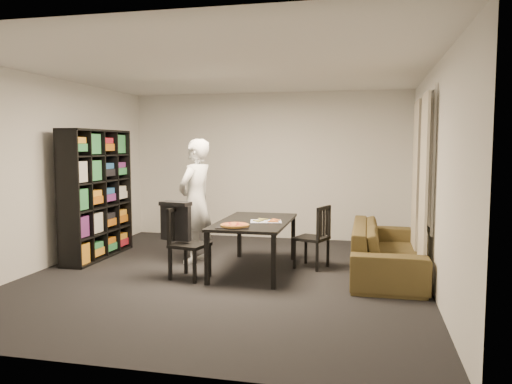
% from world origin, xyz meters
% --- Properties ---
extents(room, '(5.01, 5.51, 2.61)m').
position_xyz_m(room, '(0.00, 0.00, 1.30)').
color(room, black).
rests_on(room, ground).
extents(window_pane, '(0.02, 1.40, 1.60)m').
position_xyz_m(window_pane, '(2.48, 0.60, 1.50)').
color(window_pane, black).
rests_on(window_pane, room).
extents(window_frame, '(0.03, 1.52, 1.72)m').
position_xyz_m(window_frame, '(2.48, 0.60, 1.50)').
color(window_frame, white).
rests_on(window_frame, room).
extents(curtain_left, '(0.03, 0.70, 2.25)m').
position_xyz_m(curtain_left, '(2.40, 0.08, 1.15)').
color(curtain_left, beige).
rests_on(curtain_left, room).
extents(curtain_right, '(0.03, 0.70, 2.25)m').
position_xyz_m(curtain_right, '(2.40, 1.12, 1.15)').
color(curtain_right, beige).
rests_on(curtain_right, room).
extents(bookshelf, '(0.35, 1.50, 1.90)m').
position_xyz_m(bookshelf, '(-2.16, 0.60, 0.95)').
color(bookshelf, black).
rests_on(bookshelf, room).
extents(dining_table, '(0.90, 1.63, 0.68)m').
position_xyz_m(dining_table, '(0.31, 0.32, 0.62)').
color(dining_table, black).
rests_on(dining_table, room).
extents(chair_left, '(0.49, 0.49, 0.89)m').
position_xyz_m(chair_left, '(-0.49, -0.20, 0.51)').
color(chair_left, black).
rests_on(chair_left, room).
extents(chair_right, '(0.51, 0.51, 0.86)m').
position_xyz_m(chair_right, '(1.10, 0.65, 0.49)').
color(chair_right, black).
rests_on(chair_right, room).
extents(draped_jacket, '(0.42, 0.25, 0.49)m').
position_xyz_m(draped_jacket, '(-0.60, -0.17, 0.74)').
color(draped_jacket, black).
rests_on(draped_jacket, chair_left).
extents(person, '(0.59, 0.74, 1.76)m').
position_xyz_m(person, '(-0.62, 0.64, 0.88)').
color(person, white).
rests_on(person, room).
extents(baking_tray, '(0.45, 0.39, 0.01)m').
position_xyz_m(baking_tray, '(0.16, -0.25, 0.68)').
color(baking_tray, black).
rests_on(baking_tray, dining_table).
extents(pepperoni_pizza, '(0.35, 0.35, 0.03)m').
position_xyz_m(pepperoni_pizza, '(0.19, -0.26, 0.70)').
color(pepperoni_pizza, olive).
rests_on(pepperoni_pizza, dining_table).
extents(kitchen_towel, '(0.45, 0.38, 0.01)m').
position_xyz_m(kitchen_towel, '(0.47, 0.27, 0.68)').
color(kitchen_towel, white).
rests_on(kitchen_towel, dining_table).
extents(pizza_slices, '(0.38, 0.32, 0.01)m').
position_xyz_m(pizza_slices, '(0.48, 0.29, 0.69)').
color(pizza_slices, '#DF8745').
rests_on(pizza_slices, dining_table).
extents(sofa, '(0.87, 2.23, 0.65)m').
position_xyz_m(sofa, '(2.02, 0.57, 0.33)').
color(sofa, '#47431C').
rests_on(sofa, room).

